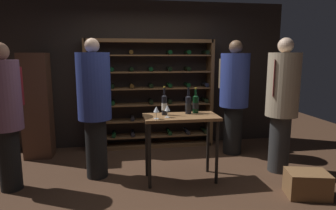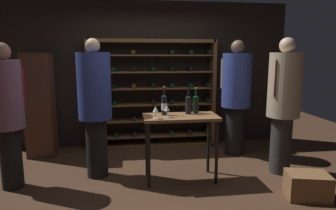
{
  "view_description": "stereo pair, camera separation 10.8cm",
  "coord_description": "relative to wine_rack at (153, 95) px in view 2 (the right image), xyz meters",
  "views": [
    {
      "loc": [
        -0.48,
        -3.66,
        1.7
      ],
      "look_at": [
        0.15,
        0.22,
        1.03
      ],
      "focal_mm": 31.06,
      "sensor_mm": 36.0,
      "label": 1
    },
    {
      "loc": [
        -0.37,
        -3.68,
        1.7
      ],
      "look_at": [
        0.15,
        0.22,
        1.03
      ],
      "focal_mm": 31.06,
      "sensor_mm": 36.0,
      "label": 2
    }
  ],
  "objects": [
    {
      "name": "ground_plane",
      "position": [
        -0.06,
        -1.63,
        -0.98
      ],
      "size": [
        9.67,
        9.67,
        0.0
      ],
      "primitive_type": "plane",
      "color": "#472D1E"
    },
    {
      "name": "back_wall",
      "position": [
        -0.06,
        0.21,
        0.36
      ],
      "size": [
        5.3,
        0.1,
        2.68
      ],
      "primitive_type": "cube",
      "color": "black",
      "rests_on": "ground"
    },
    {
      "name": "wine_rack",
      "position": [
        0.0,
        0.0,
        0.0
      ],
      "size": [
        2.32,
        0.32,
        1.98
      ],
      "color": "brown",
      "rests_on": "ground"
    },
    {
      "name": "tasting_table",
      "position": [
        0.25,
        -1.56,
        -0.21
      ],
      "size": [
        1.0,
        0.5,
        0.9
      ],
      "color": "brown",
      "rests_on": "ground"
    },
    {
      "name": "person_guest_plum_blouse",
      "position": [
        1.74,
        -1.49,
        0.09
      ],
      "size": [
        0.45,
        0.45,
        1.94
      ],
      "rotation": [
        0.0,
        0.0,
        1.11
      ],
      "color": "#2C2C2C",
      "rests_on": "ground"
    },
    {
      "name": "person_host_in_suit",
      "position": [
        -1.95,
        -1.5,
        0.04
      ],
      "size": [
        0.41,
        0.41,
        1.85
      ],
      "rotation": [
        0.0,
        0.0,
        -1.88
      ],
      "color": "black",
      "rests_on": "ground"
    },
    {
      "name": "person_bystander_dark_jacket",
      "position": [
        1.37,
        -0.61,
        0.09
      ],
      "size": [
        0.49,
        0.49,
        1.95
      ],
      "rotation": [
        0.0,
        0.0,
        2.03
      ],
      "color": "black",
      "rests_on": "ground"
    },
    {
      "name": "person_bystander_red_print",
      "position": [
        -0.9,
        -1.27,
        0.08
      ],
      "size": [
        0.45,
        0.45,
        1.92
      ],
      "rotation": [
        0.0,
        0.0,
        1.63
      ],
      "color": "black",
      "rests_on": "ground"
    },
    {
      "name": "wine_crate",
      "position": [
        1.67,
        -2.29,
        -0.83
      ],
      "size": [
        0.55,
        0.45,
        0.31
      ],
      "primitive_type": "cube",
      "rotation": [
        0.0,
        0.0,
        -0.24
      ],
      "color": "brown",
      "rests_on": "ground"
    },
    {
      "name": "display_cabinet",
      "position": [
        -1.92,
        -0.27,
        -0.11
      ],
      "size": [
        0.44,
        0.36,
        1.74
      ],
      "primitive_type": "cube",
      "color": "#4C2D1E",
      "rests_on": "ground"
    },
    {
      "name": "wine_bottle_green_slim",
      "position": [
        0.49,
        -1.41,
        0.05
      ],
      "size": [
        0.08,
        0.08,
        0.36
      ],
      "color": "black",
      "rests_on": "tasting_table"
    },
    {
      "name": "wine_bottle_amber_reserve",
      "position": [
        0.03,
        -1.48,
        0.06
      ],
      "size": [
        0.08,
        0.08,
        0.39
      ],
      "color": "black",
      "rests_on": "tasting_table"
    },
    {
      "name": "wine_bottle_red_label",
      "position": [
        0.37,
        -1.45,
        0.05
      ],
      "size": [
        0.08,
        0.08,
        0.37
      ],
      "color": "black",
      "rests_on": "tasting_table"
    },
    {
      "name": "wine_glass_stemmed_center",
      "position": [
        0.05,
        -1.64,
        0.04
      ],
      "size": [
        0.07,
        0.07,
        0.16
      ],
      "color": "silver",
      "rests_on": "tasting_table"
    },
    {
      "name": "wine_glass_stemmed_left",
      "position": [
        -0.1,
        -1.71,
        0.04
      ],
      "size": [
        0.08,
        0.08,
        0.16
      ],
      "color": "silver",
      "rests_on": "tasting_table"
    }
  ]
}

